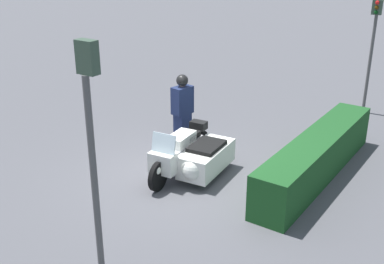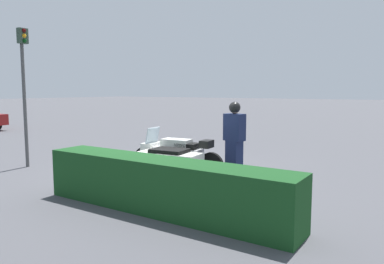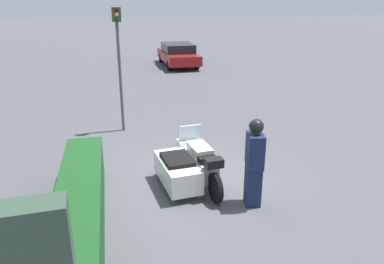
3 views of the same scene
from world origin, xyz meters
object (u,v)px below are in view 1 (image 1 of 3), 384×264
at_px(police_motorcycle, 193,156).
at_px(traffic_light_far, 373,40).
at_px(officer_rider, 182,109).
at_px(traffic_light_near, 93,146).
at_px(hedge_bush_curbside, 317,156).

bearing_deg(police_motorcycle, traffic_light_far, 157.03).
xyz_separation_m(officer_rider, traffic_light_near, (5.13, 2.33, 1.46)).
bearing_deg(traffic_light_near, hedge_bush_curbside, -11.25).
relative_size(police_motorcycle, hedge_bush_curbside, 0.51).
distance_m(officer_rider, hedge_bush_curbside, 3.37).
height_order(traffic_light_near, traffic_light_far, traffic_light_near).
distance_m(traffic_light_near, traffic_light_far, 10.15).
distance_m(police_motorcycle, traffic_light_near, 4.57).
height_order(police_motorcycle, hedge_bush_curbside, police_motorcycle).
bearing_deg(traffic_light_far, officer_rider, -34.78).
bearing_deg(police_motorcycle, traffic_light_near, 10.52).
distance_m(hedge_bush_curbside, traffic_light_near, 5.86).
bearing_deg(hedge_bush_curbside, police_motorcycle, -55.84).
xyz_separation_m(traffic_light_near, traffic_light_far, (-10.12, 0.64, -0.28)).
relative_size(officer_rider, traffic_light_far, 0.56).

